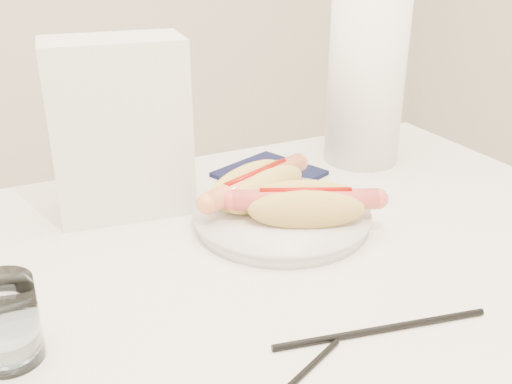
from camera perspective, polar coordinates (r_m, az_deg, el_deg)
name	(u,v)px	position (r m, az deg, el deg)	size (l,w,h in m)	color
table	(227,317)	(0.75, -2.91, -12.13)	(1.20, 0.80, 0.75)	white
plate	(282,219)	(0.82, 2.53, -2.68)	(0.24, 0.24, 0.02)	silver
hotdog_left	(257,187)	(0.84, 0.06, 0.53)	(0.19, 0.13, 0.05)	#E9C35D
hotdog_right	(305,205)	(0.79, 4.83, -1.28)	(0.19, 0.13, 0.05)	#E2BA58
water_glass	(5,322)	(0.61, -23.36, -11.59)	(0.06, 0.06, 0.09)	silver
chopstick_far	(382,329)	(0.64, 12.23, -13.00)	(0.01, 0.01, 0.24)	black
napkin_box	(120,128)	(0.85, -13.19, 6.11)	(0.19, 0.11, 0.25)	silver
navy_napkin	(269,174)	(0.99, 1.31, 1.80)	(0.15, 0.15, 0.01)	black
paper_towel_roll	(366,79)	(1.04, 10.75, 10.84)	(0.13, 0.13, 0.30)	white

